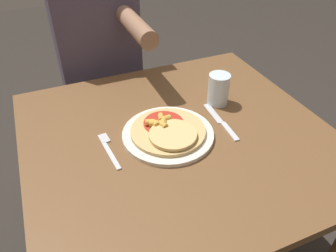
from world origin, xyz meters
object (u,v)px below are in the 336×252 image
pizza (168,131)px  person_diner (100,57)px  fork (108,148)px  knife (221,122)px  dining_table (178,160)px  plate (168,134)px  drinking_glass (218,89)px

pizza → person_diner: person_diner is taller
fork → knife: size_ratio=0.80×
dining_table → person_diner: size_ratio=0.77×
dining_table → knife: size_ratio=4.41×
plate → fork: plate is taller
dining_table → knife: (0.16, 0.00, 0.12)m
knife → drinking_glass: (0.05, 0.11, 0.06)m
person_diner → plate: bearing=-84.0°
dining_table → plate: 0.13m
dining_table → fork: size_ratio=5.52×
dining_table → person_diner: 0.67m
pizza → knife: size_ratio=1.09×
dining_table → pizza: (-0.04, 0.00, 0.14)m
dining_table → pizza: size_ratio=4.06×
pizza → fork: (-0.19, 0.02, -0.02)m
fork → knife: bearing=-2.6°
plate → pizza: 0.02m
pizza → person_diner: (-0.07, 0.65, -0.02)m
plate → drinking_glass: drinking_glass is taller
drinking_glass → person_diner: person_diner is taller
pizza → drinking_glass: (0.24, 0.11, 0.03)m
dining_table → knife: knife is taller
pizza → fork: pizza is taller
pizza → fork: bearing=175.1°
plate → fork: size_ratio=1.67×
person_diner → pizza: bearing=-84.1°
knife → pizza: bearing=179.7°
dining_table → pizza: pizza is taller
dining_table → plate: plate is taller
plate → drinking_glass: size_ratio=2.55×
dining_table → drinking_glass: (0.21, 0.11, 0.17)m
fork → pizza: bearing=-4.9°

